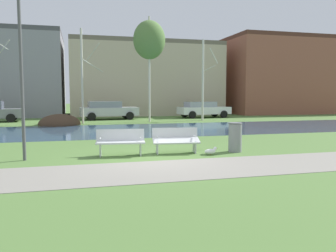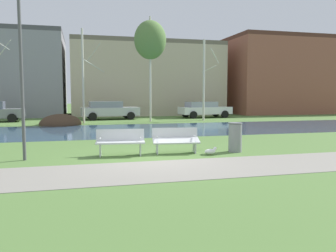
# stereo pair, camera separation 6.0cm
# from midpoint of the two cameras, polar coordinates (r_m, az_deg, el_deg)

# --- Properties ---
(ground_plane) EXTENTS (120.00, 120.00, 0.00)m
(ground_plane) POSITION_cam_midpoint_polar(r_m,az_deg,el_deg) (20.61, -8.42, -0.43)
(ground_plane) COLOR #517538
(paved_path_strip) EXTENTS (60.00, 2.57, 0.01)m
(paved_path_strip) POSITION_cam_midpoint_polar(r_m,az_deg,el_deg) (9.25, -0.35, -7.33)
(paved_path_strip) COLOR gray
(paved_path_strip) RESTS_ON ground
(river_band) EXTENTS (80.00, 7.58, 0.01)m
(river_band) POSITION_cam_midpoint_polar(r_m,az_deg,el_deg) (19.57, -8.08, -0.71)
(river_band) COLOR #33516B
(river_band) RESTS_ON ground
(soil_mound) EXTENTS (2.80, 3.48, 1.43)m
(soil_mound) POSITION_cam_midpoint_polar(r_m,az_deg,el_deg) (24.39, -17.68, 0.25)
(soil_mound) COLOR #423021
(soil_mound) RESTS_ON ground
(bench_left) EXTENTS (1.65, 0.74, 0.87)m
(bench_left) POSITION_cam_midpoint_polar(r_m,az_deg,el_deg) (11.43, -8.08, -2.58)
(bench_left) COLOR silver
(bench_left) RESTS_ON ground
(bench_right) EXTENTS (1.65, 0.74, 0.87)m
(bench_right) POSITION_cam_midpoint_polar(r_m,az_deg,el_deg) (11.80, 1.16, -2.29)
(bench_right) COLOR silver
(bench_right) RESTS_ON ground
(trash_bin) EXTENTS (0.49, 0.49, 1.04)m
(trash_bin) POSITION_cam_midpoint_polar(r_m,az_deg,el_deg) (12.31, 10.99, -1.77)
(trash_bin) COLOR gray
(trash_bin) RESTS_ON ground
(seagull) EXTENTS (0.47, 0.18, 0.27)m
(seagull) POSITION_cam_midpoint_polar(r_m,az_deg,el_deg) (11.57, 7.01, -4.18)
(seagull) COLOR white
(seagull) RESTS_ON ground
(streetlamp) EXTENTS (0.32, 0.32, 5.29)m
(streetlamp) POSITION_cam_midpoint_polar(r_m,az_deg,el_deg) (11.40, -23.56, 12.48)
(streetlamp) COLOR #4C4C51
(streetlamp) RESTS_ON ground
(birch_left) EXTENTS (1.55, 2.67, 6.58)m
(birch_left) POSITION_cam_midpoint_polar(r_m,az_deg,el_deg) (24.75, -14.10, 8.23)
(birch_left) COLOR beige
(birch_left) RESTS_ON ground
(birch_center_left) EXTENTS (2.36, 2.36, 7.74)m
(birch_center_left) POSITION_cam_midpoint_polar(r_m,az_deg,el_deg) (25.96, -3.22, 14.10)
(birch_center_left) COLOR beige
(birch_center_left) RESTS_ON ground
(birch_center) EXTENTS (1.30, 2.18, 6.28)m
(birch_center) POSITION_cam_midpoint_polar(r_m,az_deg,el_deg) (27.03, 5.85, 7.78)
(birch_center) COLOR beige
(birch_center) RESTS_ON ground
(parked_sedan_second_silver) EXTENTS (4.71, 2.20, 1.49)m
(parked_sedan_second_silver) POSITION_cam_midpoint_polar(r_m,az_deg,el_deg) (28.28, -10.02, 2.67)
(parked_sedan_second_silver) COLOR #B2B5BC
(parked_sedan_second_silver) RESTS_ON ground
(parked_hatch_third_white) EXTENTS (4.65, 2.25, 1.40)m
(parked_hatch_third_white) POSITION_cam_midpoint_polar(r_m,az_deg,el_deg) (30.31, 5.81, 2.83)
(parked_hatch_third_white) COLOR silver
(parked_hatch_third_white) RESTS_ON ground
(building_beige_block) EXTENTS (14.83, 7.64, 7.24)m
(building_beige_block) POSITION_cam_midpoint_polar(r_m,az_deg,el_deg) (35.76, -3.97, 7.80)
(building_beige_block) COLOR #BCAD8E
(building_beige_block) RESTS_ON ground
(building_brick_low) EXTENTS (16.61, 8.54, 8.14)m
(building_brick_low) POSITION_cam_midpoint_polar(r_m,az_deg,el_deg) (41.66, 20.33, 7.74)
(building_brick_low) COLOR brown
(building_brick_low) RESTS_ON ground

